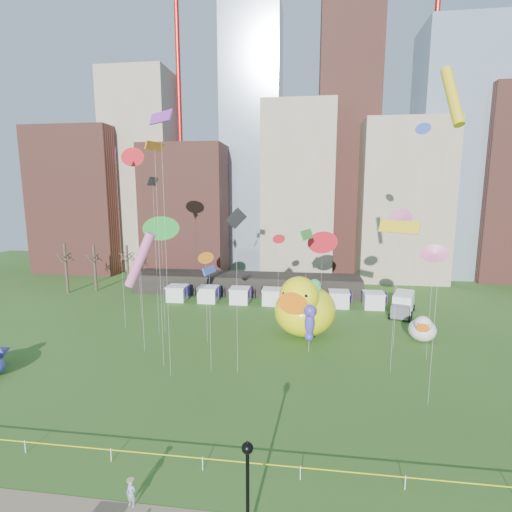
# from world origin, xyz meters

# --- Properties ---
(ground) EXTENTS (160.00, 160.00, 0.00)m
(ground) POSITION_xyz_m (0.00, 0.00, 0.00)
(ground) COLOR #2F5019
(ground) RESTS_ON ground
(skyline) EXTENTS (101.00, 23.00, 68.00)m
(skyline) POSITION_xyz_m (2.25, 61.06, 21.44)
(skyline) COLOR brown
(skyline) RESTS_ON ground
(crane_left) EXTENTS (23.00, 1.00, 76.00)m
(crane_left) POSITION_xyz_m (-21.11, 64.00, 46.90)
(crane_left) COLOR red
(crane_left) RESTS_ON ground
(crane_right) EXTENTS (23.00, 1.00, 76.00)m
(crane_right) POSITION_xyz_m (30.89, 64.00, 46.90)
(crane_right) COLOR red
(crane_right) RESTS_ON ground
(pavilion) EXTENTS (38.00, 6.00, 3.20)m
(pavilion) POSITION_xyz_m (-4.00, 42.00, 1.60)
(pavilion) COLOR black
(pavilion) RESTS_ON ground
(vendor_tents) EXTENTS (33.24, 2.80, 2.40)m
(vendor_tents) POSITION_xyz_m (1.02, 36.00, 1.11)
(vendor_tents) COLOR white
(vendor_tents) RESTS_ON ground
(bare_trees) EXTENTS (8.44, 6.44, 8.50)m
(bare_trees) POSITION_xyz_m (-30.17, 40.54, 4.01)
(bare_trees) COLOR #382B21
(bare_trees) RESTS_ON ground
(caution_tape) EXTENTS (50.00, 0.06, 0.90)m
(caution_tape) POSITION_xyz_m (0.00, 0.00, 0.68)
(caution_tape) COLOR white
(caution_tape) RESTS_ON ground
(big_duck) EXTENTS (9.22, 10.75, 7.62)m
(big_duck) POSITION_xyz_m (5.90, 23.48, 3.50)
(big_duck) COLOR #FFF60D
(big_duck) RESTS_ON ground
(small_duck) EXTENTS (3.87, 4.56, 3.24)m
(small_duck) POSITION_xyz_m (19.44, 23.59, 1.49)
(small_duck) COLOR white
(small_duck) RESTS_ON ground
(seahorse_green) EXTENTS (1.95, 2.18, 7.01)m
(seahorse_green) POSITION_xyz_m (7.02, 23.26, 5.16)
(seahorse_green) COLOR silver
(seahorse_green) RESTS_ON ground
(seahorse_purple) EXTENTS (1.59, 1.86, 5.26)m
(seahorse_purple) POSITION_xyz_m (6.54, 18.85, 3.59)
(seahorse_purple) COLOR silver
(seahorse_purple) RESTS_ON ground
(lamppost) EXTENTS (0.57, 0.57, 5.44)m
(lamppost) POSITION_xyz_m (3.50, -4.40, 3.33)
(lamppost) COLOR black
(lamppost) RESTS_ON footpath
(box_truck) EXTENTS (4.52, 7.15, 2.86)m
(box_truck) POSITION_xyz_m (19.64, 33.71, 1.47)
(box_truck) COLOR white
(box_truck) RESTS_ON ground
(woman) EXTENTS (0.63, 0.48, 1.53)m
(woman) POSITION_xyz_m (-3.11, -3.20, 0.78)
(woman) COLOR white
(woman) RESTS_ON footpath
(kite_0) EXTENTS (2.37, 0.80, 22.52)m
(kite_0) POSITION_xyz_m (-16.17, 27.37, 21.30)
(kite_0) COLOR silver
(kite_0) RESTS_ON ground
(kite_1) EXTENTS (1.83, 0.61, 11.92)m
(kite_1) POSITION_xyz_m (18.44, 18.40, 10.99)
(kite_1) COLOR silver
(kite_1) RESTS_ON ground
(kite_2) EXTENTS (0.72, 3.23, 18.64)m
(kite_2) POSITION_xyz_m (-11.44, 21.85, 18.04)
(kite_2) COLOR silver
(kite_2) RESTS_ON ground
(kite_3) EXTENTS (2.66, 1.68, 14.15)m
(kite_3) POSITION_xyz_m (-10.97, 22.59, 12.72)
(kite_3) COLOR silver
(kite_3) RESTS_ON ground
(kite_4) EXTENTS (1.56, 2.74, 25.89)m
(kite_4) POSITION_xyz_m (16.08, 9.68, 23.62)
(kite_4) COLOR silver
(kite_4) RESTS_ON ground
(kite_5) EXTENTS (0.79, 2.19, 10.24)m
(kite_5) POSITION_xyz_m (-2.73, 12.94, 9.84)
(kite_5) COLOR silver
(kite_5) RESTS_ON ground
(kite_6) EXTENTS (0.99, 2.45, 21.40)m
(kite_6) POSITION_xyz_m (-7.66, 13.48, 20.78)
(kite_6) COLOR silver
(kite_6) RESTS_ON ground
(kite_7) EXTENTS (2.73, 2.27, 23.58)m
(kite_7) POSITION_xyz_m (-6.23, 11.49, 22.92)
(kite_7) COLOR silver
(kite_7) RESTS_ON ground
(kite_8) EXTENTS (1.15, 0.78, 11.38)m
(kite_8) POSITION_xyz_m (2.33, 30.33, 10.70)
(kite_8) COLOR silver
(kite_8) RESTS_ON ground
(kite_9) EXTENTS (3.56, 1.29, 12.99)m
(kite_9) POSITION_xyz_m (-11.05, 16.67, 10.01)
(kite_9) COLOR silver
(kite_9) RESTS_ON ground
(kite_10) EXTENTS (1.95, 0.34, 15.63)m
(kite_10) POSITION_xyz_m (-0.23, 13.24, 14.19)
(kite_10) COLOR silver
(kite_10) RESTS_ON ground
(kite_11) EXTENTS (1.76, 4.00, 12.23)m
(kite_11) POSITION_xyz_m (6.04, 28.35, 11.59)
(kite_11) COLOR silver
(kite_11) RESTS_ON ground
(kite_12) EXTENTS (3.27, 2.49, 14.44)m
(kite_12) POSITION_xyz_m (14.24, 15.12, 13.84)
(kite_12) COLOR silver
(kite_12) RESTS_ON ground
(kite_13) EXTENTS (1.03, 1.00, 24.63)m
(kite_13) POSITION_xyz_m (18.83, 26.57, 23.72)
(kite_13) COLOR silver
(kite_13) RESTS_ON ground
(kite_14) EXTENTS (1.06, 1.02, 10.45)m
(kite_14) POSITION_xyz_m (-4.95, 19.98, 9.75)
(kite_14) COLOR silver
(kite_14) RESTS_ON ground
(kite_15) EXTENTS (0.90, 1.61, 22.20)m
(kite_15) POSITION_xyz_m (-16.41, 23.20, 20.22)
(kite_15) COLOR silver
(kite_15) RESTS_ON ground
(kite_16) EXTENTS (3.00, 1.57, 11.51)m
(kite_16) POSITION_xyz_m (8.23, 33.63, 9.96)
(kite_16) COLOR silver
(kite_16) RESTS_ON ground
(kite_17) EXTENTS (1.81, 0.88, 15.28)m
(kite_17) POSITION_xyz_m (15.69, 20.81, 14.32)
(kite_17) COLOR silver
(kite_17) RESTS_ON ground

